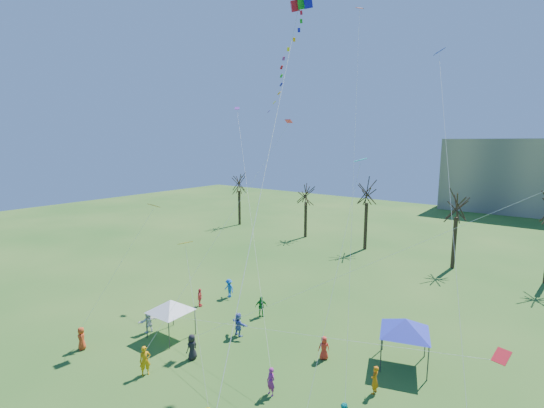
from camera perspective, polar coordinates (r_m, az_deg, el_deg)
The scene contains 6 objects.
bare_tree_row at distance 48.60m, azimuth 25.42°, elevation -0.55°, with size 69.39×7.67×10.11m.
big_box_kite at distance 25.96m, azimuth 2.51°, elevation 20.24°, with size 4.20×8.67×26.54m.
canopy_tent_white at distance 29.82m, azimuth -15.06°, elevation -14.56°, with size 3.81×3.81×2.86m.
canopy_tent_blue at distance 26.92m, azimuth 19.42°, elevation -16.88°, with size 4.00×4.00×3.17m.
festival_crowd at distance 25.86m, azimuth -1.63°, elevation -22.11°, with size 26.69×13.90×1.86m.
small_kites_aloft at distance 24.47m, azimuth 6.29°, elevation 5.31°, with size 29.60×17.72×34.67m.
Camera 1 is at (12.50, -11.14, 14.33)m, focal length 25.00 mm.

